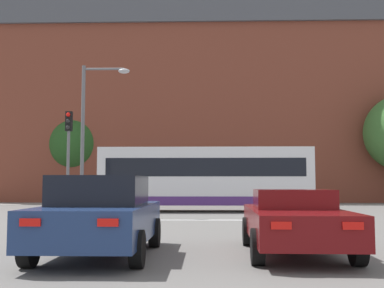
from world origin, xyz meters
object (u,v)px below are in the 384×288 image
(street_lamp_junction, at_px, (91,122))
(traffic_light_far_left, at_px, (129,166))
(car_saloon_left, at_px, (101,215))
(traffic_light_near_left, at_px, (68,146))
(car_roadster_right, at_px, (294,221))
(pedestrian_waiting, at_px, (166,189))
(bus_crossing_lead, at_px, (205,177))

(street_lamp_junction, bearing_deg, traffic_light_far_left, 91.15)
(car_saloon_left, xyz_separation_m, traffic_light_near_left, (-3.49, 9.73, 2.12))
(car_saloon_left, relative_size, traffic_light_near_left, 1.01)
(car_roadster_right, distance_m, street_lamp_junction, 13.30)
(car_roadster_right, bearing_deg, traffic_light_near_left, 129.40)
(street_lamp_junction, bearing_deg, car_roadster_right, -58.18)
(traffic_light_far_left, bearing_deg, car_saloon_left, -82.20)
(traffic_light_near_left, height_order, street_lamp_junction, street_lamp_junction)
(traffic_light_near_left, bearing_deg, pedestrian_waiting, 79.39)
(bus_crossing_lead, distance_m, pedestrian_waiting, 9.54)
(car_roadster_right, xyz_separation_m, traffic_light_far_left, (-7.02, 22.81, 1.92))
(car_roadster_right, xyz_separation_m, street_lamp_junction, (-6.78, 10.92, 3.42))
(car_roadster_right, height_order, bus_crossing_lead, bus_crossing_lead)
(car_saloon_left, relative_size, traffic_light_far_left, 1.14)
(pedestrian_waiting, bearing_deg, traffic_light_far_left, -61.01)
(car_saloon_left, height_order, traffic_light_near_left, traffic_light_near_left)
(bus_crossing_lead, relative_size, street_lamp_junction, 1.61)
(bus_crossing_lead, relative_size, traffic_light_far_left, 2.79)
(pedestrian_waiting, bearing_deg, street_lamp_junction, -5.99)
(car_saloon_left, xyz_separation_m, traffic_light_far_left, (-3.17, 23.17, 1.80))
(traffic_light_far_left, bearing_deg, street_lamp_junction, -88.85)
(car_saloon_left, distance_m, traffic_light_near_left, 10.55)
(car_saloon_left, relative_size, pedestrian_waiting, 2.52)
(car_saloon_left, xyz_separation_m, bus_crossing_lead, (2.04, 15.22, 0.94))
(street_lamp_junction, relative_size, pedestrian_waiting, 3.82)
(pedestrian_waiting, bearing_deg, car_roadster_right, 14.37)
(traffic_light_near_left, relative_size, pedestrian_waiting, 2.51)
(bus_crossing_lead, distance_m, street_lamp_junction, 6.77)
(car_roadster_right, bearing_deg, pedestrian_waiting, 102.23)
(street_lamp_junction, bearing_deg, pedestrian_waiting, 80.50)
(car_saloon_left, height_order, street_lamp_junction, street_lamp_junction)
(bus_crossing_lead, xyz_separation_m, street_lamp_junction, (-4.97, -3.94, 2.35))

